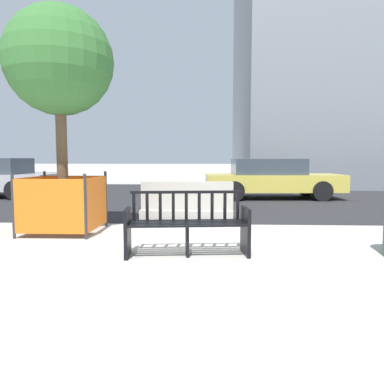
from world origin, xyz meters
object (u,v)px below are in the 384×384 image
at_px(jersey_barrier_centre, 187,205).
at_px(car_taxi_near, 271,178).
at_px(construction_fence, 63,202).
at_px(street_bench, 187,227).
at_px(street_tree, 59,62).

height_order(jersey_barrier_centre, car_taxi_near, car_taxi_near).
bearing_deg(car_taxi_near, construction_fence, -128.02).
distance_m(street_bench, car_taxi_near, 8.00).
distance_m(street_bench, street_tree, 3.85).
relative_size(street_tree, car_taxi_near, 0.88).
relative_size(street_tree, construction_fence, 3.15).
xyz_separation_m(street_tree, construction_fence, (0.00, -0.00, -2.49)).
distance_m(street_tree, construction_fence, 2.49).
distance_m(street_bench, jersey_barrier_centre, 2.99).
bearing_deg(street_bench, street_tree, 146.98).
relative_size(street_bench, construction_fence, 1.36).
bearing_deg(street_bench, car_taxi_near, 72.44).
bearing_deg(street_tree, jersey_barrier_centre, 33.74).
bearing_deg(street_tree, car_taxi_near, 51.98).
distance_m(jersey_barrier_centre, construction_fence, 2.63).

